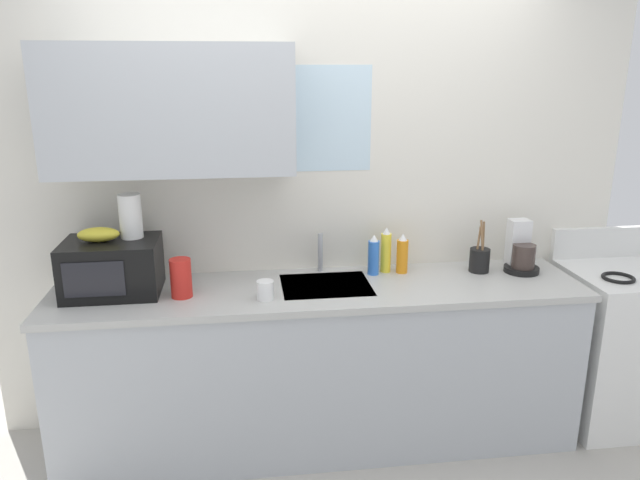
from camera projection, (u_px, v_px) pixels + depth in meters
The scene contains 14 objects.
kitchen_wall_assembly at pixel (285, 187), 3.23m from camera, with size 3.51×0.42×2.50m.
counter_unit at pixel (320, 364), 3.21m from camera, with size 2.74×0.63×0.90m.
sink_faucet at pixel (320, 252), 3.29m from camera, with size 0.03×0.03×0.22m, color #B2B5BA.
stove_range at pixel (616, 345), 3.43m from camera, with size 0.60×0.60×1.08m.
microwave at pixel (112, 267), 2.96m from camera, with size 0.46×0.35×0.27m.
banana_bunch at pixel (98, 234), 2.91m from camera, with size 0.20×0.11×0.07m, color gold.
paper_towel_roll at pixel (131, 216), 2.96m from camera, with size 0.11×0.11×0.22m, color white.
coffee_maker at pixel (521, 252), 3.30m from camera, with size 0.19×0.21×0.28m.
dish_soap_bottle_blue at pixel (374, 256), 3.24m from camera, with size 0.06×0.06×0.22m.
dish_soap_bottle_yellow at pixel (386, 251), 3.28m from camera, with size 0.06×0.06×0.25m.
dish_soap_bottle_orange at pixel (402, 255), 3.27m from camera, with size 0.06×0.06×0.22m.
cereal_canister at pixel (181, 278), 2.92m from camera, with size 0.10×0.10×0.19m, color red.
mug_white at pixel (265, 290), 2.90m from camera, with size 0.08×0.08×0.10m, color white.
utensil_crock at pixel (480, 259), 3.29m from camera, with size 0.11×0.11×0.30m.
Camera 1 is at (-0.38, -2.87, 1.99)m, focal length 33.58 mm.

